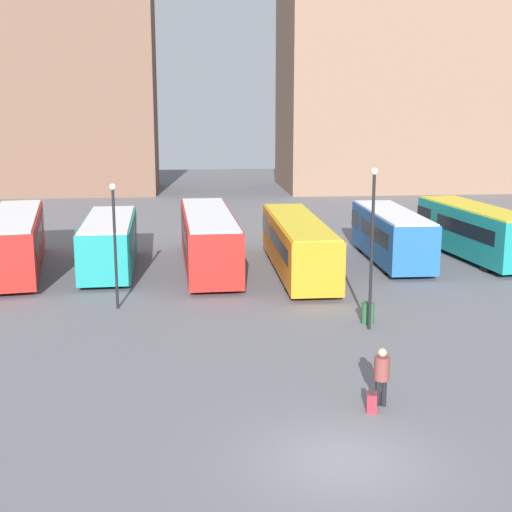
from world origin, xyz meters
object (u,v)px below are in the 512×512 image
at_px(bus_2, 208,238).
at_px(traveler, 382,372).
at_px(bus_1, 110,242).
at_px(lamp_post_0, 115,236).
at_px(bus_5, 475,230).
at_px(suitcase, 372,402).
at_px(bus_4, 391,234).
at_px(trash_bin, 368,313).
at_px(lamp_post_1, 372,237).
at_px(bus_3, 298,243).
at_px(bus_0, 16,240).

relative_size(bus_2, traveler, 6.83).
height_order(bus_1, lamp_post_0, lamp_post_0).
xyz_separation_m(traveler, lamp_post_0, (-8.59, 11.02, 2.16)).
relative_size(bus_5, suitcase, 12.86).
relative_size(bus_4, traveler, 5.27).
bearing_deg(bus_1, trash_bin, -134.99).
distance_m(traveler, lamp_post_0, 14.14).
xyz_separation_m(bus_1, lamp_post_1, (11.13, -11.37, 2.17)).
relative_size(bus_1, bus_3, 0.77).
height_order(bus_0, bus_4, bus_0).
relative_size(bus_4, suitcase, 11.63).
relative_size(bus_3, trash_bin, 14.19).
xyz_separation_m(bus_0, traveler, (14.48, -18.82, -0.60)).
height_order(bus_5, lamp_post_1, lamp_post_1).
bearing_deg(bus_3, lamp_post_0, 124.40).
bearing_deg(bus_0, suitcase, -152.11).
xyz_separation_m(suitcase, lamp_post_0, (-8.23, 11.39, 2.93)).
bearing_deg(traveler, trash_bin, 3.54).
bearing_deg(bus_1, lamp_post_1, -137.25).
relative_size(bus_1, bus_5, 0.90).
height_order(bus_4, traveler, bus_4).
relative_size(bus_2, lamp_post_0, 2.23).
bearing_deg(bus_1, suitcase, -155.53).
xyz_separation_m(bus_0, bus_3, (14.71, -1.85, -0.11)).
bearing_deg(trash_bin, bus_2, 119.66).
distance_m(bus_3, bus_4, 5.95).
bearing_deg(lamp_post_0, bus_5, 23.18).
bearing_deg(bus_1, bus_5, -89.28).
xyz_separation_m(bus_2, traveler, (4.37, -18.46, -0.60)).
relative_size(lamp_post_0, trash_bin, 6.39).
xyz_separation_m(bus_1, traveler, (9.60, -18.51, -0.47)).
relative_size(bus_5, trash_bin, 12.15).
bearing_deg(bus_2, bus_1, 87.87).
bearing_deg(lamp_post_1, bus_5, 52.64).
relative_size(bus_4, lamp_post_0, 1.72).
height_order(bus_3, bus_5, bus_5).
height_order(bus_1, trash_bin, bus_1).
bearing_deg(bus_2, trash_bin, -151.95).
bearing_deg(bus_4, bus_1, 92.71).
distance_m(suitcase, lamp_post_1, 8.45).
height_order(bus_3, suitcase, bus_3).
xyz_separation_m(bus_4, lamp_post_0, (-14.41, -7.97, 1.66)).
relative_size(lamp_post_1, trash_bin, 7.46).
bearing_deg(bus_5, bus_3, 96.28).
xyz_separation_m(bus_4, lamp_post_1, (-4.30, -11.86, 2.13)).
bearing_deg(bus_0, lamp_post_1, -134.60).
bearing_deg(trash_bin, bus_4, 69.41).
distance_m(bus_3, traveler, 16.98).
bearing_deg(trash_bin, lamp_post_0, 162.91).
height_order(bus_3, lamp_post_1, lamp_post_1).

